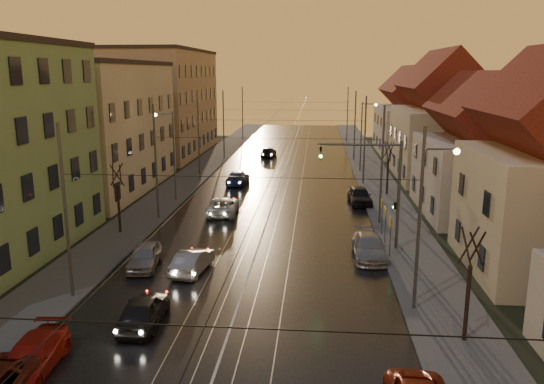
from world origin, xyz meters
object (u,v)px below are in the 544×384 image
(driving_car_0, at_px, (144,310))
(street_lamp_2, at_px, (170,147))
(street_lamp_3, at_px, (364,130))
(traffic_light_mast, at_px, (383,181))
(parked_left_3, at_px, (144,256))
(street_lamp_1, at_px, (427,209))
(driving_car_4, at_px, (268,152))
(driving_car_3, at_px, (238,178))
(parked_right_2, at_px, (360,196))
(driving_car_2, at_px, (223,206))
(parked_left_2, at_px, (32,356))
(parked_right_1, at_px, (369,247))
(driving_car_1, at_px, (193,261))

(driving_car_0, bearing_deg, street_lamp_2, -79.40)
(street_lamp_3, height_order, traffic_light_mast, street_lamp_3)
(parked_left_3, bearing_deg, street_lamp_3, 57.59)
(traffic_light_mast, bearing_deg, street_lamp_1, -82.09)
(street_lamp_2, distance_m, driving_car_4, 26.82)
(driving_car_3, bearing_deg, parked_right_2, 149.69)
(driving_car_4, bearing_deg, street_lamp_2, 81.99)
(driving_car_2, xyz_separation_m, parked_left_2, (-3.29, -23.61, -0.06))
(driving_car_3, bearing_deg, parked_left_2, 86.82)
(traffic_light_mast, height_order, parked_right_1, traffic_light_mast)
(driving_car_3, distance_m, parked_right_1, 24.06)
(driving_car_1, distance_m, driving_car_3, 24.55)
(street_lamp_1, relative_size, street_lamp_2, 1.00)
(driving_car_4, relative_size, parked_right_1, 0.87)
(driving_car_1, bearing_deg, parked_right_2, -114.92)
(parked_right_2, bearing_deg, street_lamp_3, 79.71)
(driving_car_2, distance_m, parked_right_2, 12.19)
(parked_left_3, bearing_deg, parked_left_2, -100.65)
(street_lamp_2, bearing_deg, parked_left_3, -80.38)
(traffic_light_mast, xyz_separation_m, driving_car_2, (-11.78, 7.91, -3.91))
(traffic_light_mast, distance_m, driving_car_3, 23.51)
(street_lamp_2, distance_m, street_lamp_3, 24.24)
(driving_car_0, bearing_deg, driving_car_4, -93.01)
(street_lamp_1, height_order, traffic_light_mast, street_lamp_1)
(street_lamp_2, relative_size, street_lamp_3, 1.00)
(driving_car_2, distance_m, driving_car_3, 11.74)
(driving_car_3, height_order, parked_right_2, parked_right_2)
(street_lamp_3, distance_m, parked_right_1, 29.88)
(traffic_light_mast, bearing_deg, street_lamp_2, 144.93)
(street_lamp_1, relative_size, driving_car_3, 1.66)
(parked_left_2, bearing_deg, driving_car_1, 67.00)
(traffic_light_mast, height_order, driving_car_3, traffic_light_mast)
(street_lamp_3, xyz_separation_m, driving_car_4, (-11.91, 9.73, -4.18))
(traffic_light_mast, height_order, driving_car_4, traffic_light_mast)
(driving_car_1, xyz_separation_m, parked_right_1, (10.43, 3.36, 0.03))
(street_lamp_1, xyz_separation_m, street_lamp_2, (-18.21, 20.00, 0.00))
(driving_car_4, bearing_deg, parked_left_3, 90.95)
(street_lamp_3, distance_m, parked_left_3, 36.09)
(driving_car_2, xyz_separation_m, driving_car_3, (-0.54, 11.73, 0.01))
(traffic_light_mast, height_order, driving_car_2, traffic_light_mast)
(traffic_light_mast, bearing_deg, street_lamp_3, 87.73)
(street_lamp_3, xyz_separation_m, driving_car_1, (-12.41, -32.88, -4.22))
(street_lamp_2, bearing_deg, driving_car_0, -77.80)
(traffic_light_mast, relative_size, parked_right_2, 1.61)
(driving_car_4, relative_size, parked_left_2, 0.95)
(street_lamp_1, bearing_deg, driving_car_1, 165.90)
(street_lamp_1, bearing_deg, driving_car_4, 104.60)
(traffic_light_mast, xyz_separation_m, driving_car_3, (-12.32, 19.65, -3.90))
(street_lamp_3, bearing_deg, driving_car_1, -110.67)
(street_lamp_3, relative_size, driving_car_1, 1.97)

